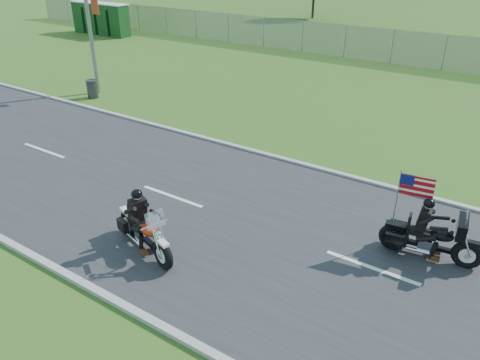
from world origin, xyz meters
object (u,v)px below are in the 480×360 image
Objects in this scene: porta_toilet_b at (107,20)px; motorcycle_lead at (144,233)px; trash_can at (92,89)px; motorcycle_follow at (430,239)px; porta_toilet_d at (83,17)px; porta_toilet_c at (95,18)px; porta_toilet_a at (120,21)px.

motorcycle_lead is at bearing -40.56° from porta_toilet_b.
motorcycle_follow is at bearing -14.12° from trash_can.
porta_toilet_b is at bearing 0.00° from porta_toilet_d.
porta_toilet_c is 33.71m from motorcycle_follow.
motorcycle_follow is at bearing -28.11° from porta_toilet_c.
porta_toilet_c is at bearing 180.00° from porta_toilet_b.
porta_toilet_a is at bearing 0.00° from porta_toilet_c.
motorcycle_follow is at bearing -30.52° from porta_toilet_a.
porta_toilet_b is 29.74m from motorcycle_lead.
motorcycle_lead is at bearing -38.87° from porta_toilet_c.
motorcycle_follow is (26.93, -15.88, -0.61)m from porta_toilet_a.
motorcycle_follow is (31.13, -15.88, -0.61)m from porta_toilet_d.
porta_toilet_d is 34.95m from motorcycle_follow.
porta_toilet_b is at bearing 157.22° from motorcycle_lead.
trash_can is (11.86, -11.73, -0.73)m from porta_toilet_b.
porta_toilet_c is 1.40m from porta_toilet_d.
porta_toilet_a reaches higher than motorcycle_follow.
porta_toilet_a is at bearing 0.00° from porta_toilet_d.
trash_can is at bearing -48.30° from porta_toilet_a.
porta_toilet_b reaches higher than trash_can.
porta_toilet_a is 1.00× the size of porta_toilet_b.
motorcycle_lead is (22.59, -19.34, -0.64)m from porta_toilet_b.
trash_can is (10.46, -11.73, -0.73)m from porta_toilet_a.
motorcycle_lead reaches higher than trash_can.
porta_toilet_a is 4.20m from porta_toilet_d.
porta_toilet_b is (-1.40, 0.00, 0.00)m from porta_toilet_a.
motorcycle_follow is 16.99m from trash_can.
porta_toilet_d reaches higher than motorcycle_lead.
porta_toilet_a is at bearing 0.00° from porta_toilet_b.
porta_toilet_a and porta_toilet_d have the same top height.
trash_can is (-16.48, 4.14, -0.12)m from motorcycle_follow.
porta_toilet_a is at bearing 131.70° from trash_can.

